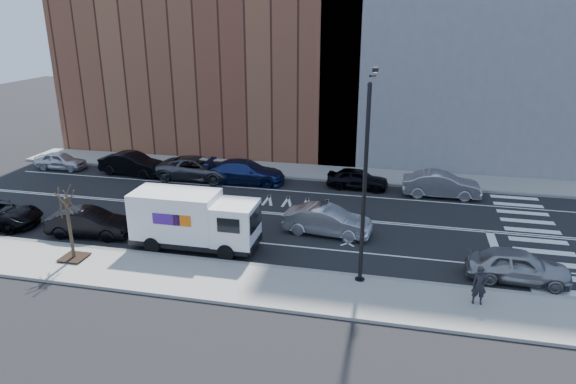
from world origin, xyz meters
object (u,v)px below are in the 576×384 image
at_px(far_parked_b, 133,164).
at_px(driving_sedan, 327,221).
at_px(fedex_van, 194,220).
at_px(near_parked_front, 518,266).
at_px(pedestrian, 479,285).
at_px(far_parked_a, 61,161).

xyz_separation_m(far_parked_b, driving_sedan, (16.08, -7.75, -0.04)).
distance_m(fedex_van, near_parked_front, 15.77).
distance_m(fedex_van, pedestrian, 14.02).
bearing_deg(far_parked_b, fedex_van, -132.85).
bearing_deg(far_parked_b, far_parked_a, 95.76).
distance_m(far_parked_a, pedestrian, 32.66).
height_order(fedex_van, driving_sedan, fedex_van).
distance_m(far_parked_b, near_parked_front, 27.68).
xyz_separation_m(far_parked_b, pedestrian, (23.35, -13.79, 0.16)).
bearing_deg(far_parked_b, near_parked_front, -107.49).
distance_m(far_parked_a, near_parked_front, 33.50).
height_order(far_parked_a, far_parked_b, far_parked_b).
distance_m(far_parked_b, driving_sedan, 17.85).
relative_size(far_parked_b, near_parked_front, 1.12).
xyz_separation_m(far_parked_a, near_parked_front, (31.60, -11.12, 0.09)).
bearing_deg(far_parked_a, driving_sedan, -110.57).
height_order(far_parked_b, driving_sedan, far_parked_b).
distance_m(fedex_van, driving_sedan, 7.30).
xyz_separation_m(far_parked_a, far_parked_b, (6.23, -0.04, 0.16)).
bearing_deg(driving_sedan, fedex_van, 122.83).
relative_size(far_parked_a, far_parked_b, 0.79).
bearing_deg(far_parked_b, pedestrian, -114.44).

